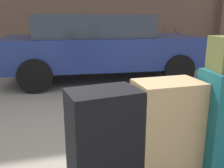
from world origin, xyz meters
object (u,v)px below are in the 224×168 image
at_px(bollard_kerb_mid, 158,44).
at_px(bicycle_leaning, 167,41).
at_px(suitcase_black_front_right, 104,148).
at_px(parked_car, 101,46).
at_px(suitcase_tan_front_left, 165,135).
at_px(bollard_kerb_near, 126,45).

bearing_deg(bollard_kerb_mid, bicycle_leaning, 49.57).
xyz_separation_m(suitcase_black_front_right, parked_car, (0.94, 4.20, 0.10)).
relative_size(parked_car, bollard_kerb_mid, 5.92).
bearing_deg(bollard_kerb_mid, parked_car, -131.04).
height_order(parked_car, bicycle_leaning, parked_car).
relative_size(suitcase_tan_front_left, bollard_kerb_mid, 0.88).
distance_m(suitcase_black_front_right, bollard_kerb_mid, 8.83).
distance_m(suitcase_tan_front_left, parked_car, 4.22).
bearing_deg(bicycle_leaning, suitcase_tan_front_left, -117.89).
bearing_deg(suitcase_tan_front_left, bollard_kerb_mid, 63.22).
distance_m(suitcase_tan_front_left, bollard_kerb_mid, 8.64).
relative_size(suitcase_tan_front_left, bicycle_leaning, 0.38).
xyz_separation_m(bollard_kerb_near, bollard_kerb_mid, (1.34, 0.00, 0.00)).
relative_size(suitcase_black_front_right, bollard_kerb_near, 0.86).
distance_m(parked_car, bicycle_leaning, 6.50).
xyz_separation_m(suitcase_tan_front_left, bicycle_leaning, (4.81, 9.08, -0.30)).
bearing_deg(bollard_kerb_near, suitcase_black_front_right, -109.35).
bearing_deg(bollard_kerb_near, parked_car, -116.54).
relative_size(suitcase_black_front_right, parked_car, 0.15).
xyz_separation_m(suitcase_black_front_right, bollard_kerb_near, (2.75, 7.82, -0.29)).
height_order(suitcase_black_front_right, bollard_kerb_near, suitcase_black_front_right).
bearing_deg(parked_car, bollard_kerb_mid, 48.96).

